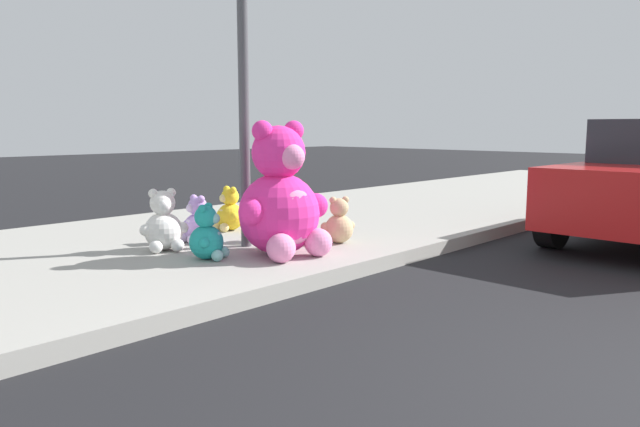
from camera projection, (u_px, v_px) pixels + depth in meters
name	position (u px, v px, depth m)	size (l,w,h in m)	color
sidewalk	(124.00, 256.00, 6.26)	(28.00, 4.40, 0.15)	#9E9B93
sign_pole	(244.00, 85.00, 6.18)	(0.56, 0.11, 3.20)	#4C4C51
plush_pink_large	(281.00, 202.00, 5.93)	(1.02, 0.92, 1.33)	#F22D93
plush_yellow	(229.00, 213.00, 7.37)	(0.38, 0.42, 0.55)	yellow
plush_white	(164.00, 226.00, 6.18)	(0.47, 0.46, 0.64)	white
plush_tan	(339.00, 224.00, 6.58)	(0.36, 0.37, 0.52)	tan
plush_teal	(208.00, 237.00, 5.76)	(0.38, 0.39, 0.54)	teal
plush_brown	(291.00, 220.00, 6.74)	(0.44, 0.39, 0.56)	olive
plush_lavender	(197.00, 223.00, 6.61)	(0.36, 0.41, 0.53)	#B28CD8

